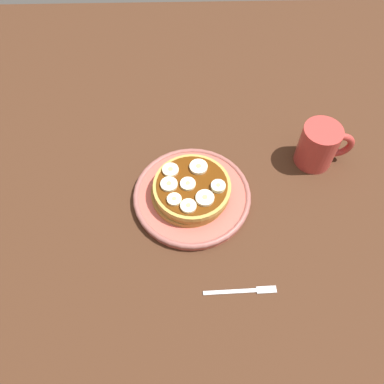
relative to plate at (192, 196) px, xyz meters
The scene contains 13 objects.
ground_plane 2.56cm from the plate, ahead, with size 140.00×140.00×3.00cm, color #422616.
plate is the anchor object (origin of this frame).
pancake_stack 2.31cm from the plate, 164.73° to the left, with size 15.88×15.99×3.48cm.
banana_slice_0 4.35cm from the plate, 152.02° to the left, with size 3.00×3.00×0.80cm.
banana_slice_1 6.70cm from the plate, ahead, with size 2.82×2.82×1.07cm.
banana_slice_2 6.86cm from the plate, 140.55° to the left, with size 3.24×3.24×0.78cm.
banana_slice_3 6.45cm from the plate, 134.72° to the right, with size 2.77×2.77×0.80cm.
banana_slice_4 6.02cm from the plate, 70.78° to the left, with size 3.58×3.58×0.89cm.
banana_slice_5 5.89cm from the plate, 54.63° to the right, with size 3.54×3.54×0.85cm.
banana_slice_6 6.15cm from the plate, behind, with size 3.32×3.32×0.82cm.
banana_slice_7 6.58cm from the plate, 99.20° to the right, with size 3.03×3.03×0.80cm.
coffee_mug 28.56cm from the plate, 19.27° to the left, with size 11.56×7.96×9.58cm.
fork 21.45cm from the plate, 65.74° to the right, with size 13.03×1.41×0.50cm.
Camera 1 is at (-1.04, -42.30, 67.63)cm, focal length 36.67 mm.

